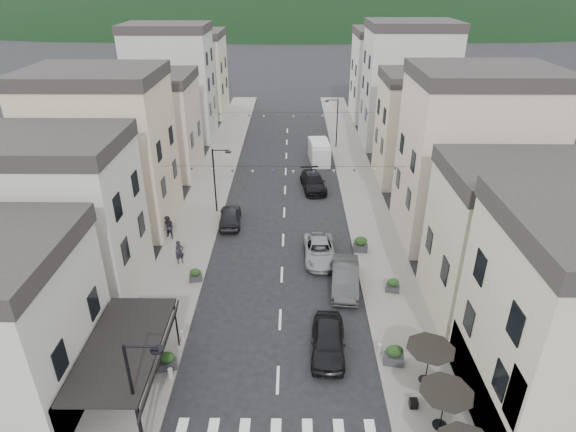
{
  "coord_description": "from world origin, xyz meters",
  "views": [
    {
      "loc": [
        0.73,
        -12.88,
        19.47
      ],
      "look_at": [
        0.42,
        18.43,
        3.5
      ],
      "focal_mm": 30.0,
      "sensor_mm": 36.0,
      "label": 1
    }
  ],
  "objects_px": {
    "parked_car_e": "(230,216)",
    "pedestrian_b": "(169,228)",
    "pedestrian_a": "(179,252)",
    "parked_car_b": "(345,277)",
    "parked_car_d": "(313,182)",
    "delivery_van": "(319,151)",
    "parked_car_a": "(328,341)",
    "parked_car_c": "(320,251)"
  },
  "relations": [
    {
      "from": "parked_car_b",
      "to": "pedestrian_a",
      "type": "height_order",
      "value": "pedestrian_a"
    },
    {
      "from": "parked_car_b",
      "to": "pedestrian_b",
      "type": "distance_m",
      "value": 15.05
    },
    {
      "from": "parked_car_d",
      "to": "pedestrian_b",
      "type": "bearing_deg",
      "value": -146.87
    },
    {
      "from": "parked_car_b",
      "to": "pedestrian_b",
      "type": "bearing_deg",
      "value": 159.68
    },
    {
      "from": "pedestrian_a",
      "to": "pedestrian_b",
      "type": "relative_size",
      "value": 0.91
    },
    {
      "from": "pedestrian_b",
      "to": "pedestrian_a",
      "type": "bearing_deg",
      "value": -40.55
    },
    {
      "from": "parked_car_a",
      "to": "pedestrian_b",
      "type": "relative_size",
      "value": 2.37
    },
    {
      "from": "parked_car_b",
      "to": "delivery_van",
      "type": "height_order",
      "value": "delivery_van"
    },
    {
      "from": "parked_car_e",
      "to": "pedestrian_b",
      "type": "relative_size",
      "value": 2.26
    },
    {
      "from": "parked_car_c",
      "to": "delivery_van",
      "type": "xyz_separation_m",
      "value": [
        0.94,
        21.04,
        0.51
      ]
    },
    {
      "from": "pedestrian_a",
      "to": "parked_car_d",
      "type": "bearing_deg",
      "value": 21.87
    },
    {
      "from": "parked_car_b",
      "to": "parked_car_c",
      "type": "height_order",
      "value": "parked_car_b"
    },
    {
      "from": "parked_car_b",
      "to": "parked_car_e",
      "type": "height_order",
      "value": "parked_car_b"
    },
    {
      "from": "delivery_van",
      "to": "pedestrian_b",
      "type": "xyz_separation_m",
      "value": [
        -12.95,
        -18.25,
        -0.11
      ]
    },
    {
      "from": "pedestrian_a",
      "to": "parked_car_e",
      "type": "bearing_deg",
      "value": 33.59
    },
    {
      "from": "parked_car_a",
      "to": "delivery_van",
      "type": "distance_m",
      "value": 31.06
    },
    {
      "from": "parked_car_c",
      "to": "delivery_van",
      "type": "height_order",
      "value": "delivery_van"
    },
    {
      "from": "parked_car_e",
      "to": "pedestrian_a",
      "type": "bearing_deg",
      "value": 60.84
    },
    {
      "from": "delivery_van",
      "to": "pedestrian_b",
      "type": "relative_size",
      "value": 2.68
    },
    {
      "from": "parked_car_a",
      "to": "parked_car_c",
      "type": "distance_m",
      "value": 10.01
    },
    {
      "from": "parked_car_a",
      "to": "parked_car_b",
      "type": "xyz_separation_m",
      "value": [
        1.56,
        6.28,
        0.04
      ]
    },
    {
      "from": "parked_car_a",
      "to": "parked_car_d",
      "type": "relative_size",
      "value": 0.9
    },
    {
      "from": "parked_car_a",
      "to": "parked_car_c",
      "type": "xyz_separation_m",
      "value": [
        0.01,
        10.01,
        -0.09
      ]
    },
    {
      "from": "parked_car_e",
      "to": "pedestrian_b",
      "type": "height_order",
      "value": "pedestrian_b"
    },
    {
      "from": "parked_car_a",
      "to": "parked_car_e",
      "type": "height_order",
      "value": "parked_car_a"
    },
    {
      "from": "parked_car_a",
      "to": "pedestrian_b",
      "type": "xyz_separation_m",
      "value": [
        -12.0,
        12.8,
        0.31
      ]
    },
    {
      "from": "parked_car_b",
      "to": "delivery_van",
      "type": "relative_size",
      "value": 0.96
    },
    {
      "from": "parked_car_c",
      "to": "pedestrian_b",
      "type": "height_order",
      "value": "pedestrian_b"
    },
    {
      "from": "parked_car_b",
      "to": "parked_car_e",
      "type": "relative_size",
      "value": 1.14
    },
    {
      "from": "parked_car_d",
      "to": "pedestrian_b",
      "type": "xyz_separation_m",
      "value": [
        -12.01,
        -10.32,
        0.35
      ]
    },
    {
      "from": "parked_car_a",
      "to": "parked_car_c",
      "type": "height_order",
      "value": "parked_car_a"
    },
    {
      "from": "parked_car_b",
      "to": "parked_car_a",
      "type": "bearing_deg",
      "value": -98.64
    },
    {
      "from": "parked_car_d",
      "to": "parked_car_b",
      "type": "bearing_deg",
      "value": -92.26
    },
    {
      "from": "delivery_van",
      "to": "parked_car_a",
      "type": "bearing_deg",
      "value": -95.65
    },
    {
      "from": "delivery_van",
      "to": "parked_car_b",
      "type": "bearing_deg",
      "value": -92.48
    },
    {
      "from": "pedestrian_a",
      "to": "pedestrian_b",
      "type": "xyz_separation_m",
      "value": [
        -1.63,
        3.62,
        0.09
      ]
    },
    {
      "from": "parked_car_e",
      "to": "delivery_van",
      "type": "relative_size",
      "value": 0.85
    },
    {
      "from": "parked_car_c",
      "to": "pedestrian_a",
      "type": "relative_size",
      "value": 2.81
    },
    {
      "from": "parked_car_c",
      "to": "parked_car_e",
      "type": "distance_m",
      "value": 9.26
    },
    {
      "from": "parked_car_a",
      "to": "pedestrian_b",
      "type": "distance_m",
      "value": 17.55
    },
    {
      "from": "parked_car_b",
      "to": "delivery_van",
      "type": "bearing_deg",
      "value": 96.77
    },
    {
      "from": "pedestrian_a",
      "to": "delivery_van",
      "type": "bearing_deg",
      "value": 31.18
    }
  ]
}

